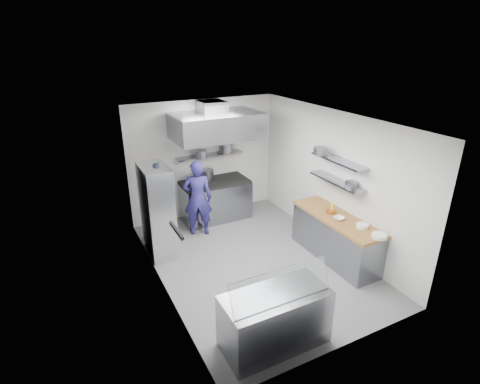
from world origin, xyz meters
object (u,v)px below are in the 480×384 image
wire_rack (157,211)px  display_case (275,319)px  gas_range (215,201)px  chef (198,198)px

wire_rack → display_case: size_ratio=1.23×
display_case → gas_range: bearing=77.9°
wire_rack → display_case: 3.30m
chef → display_case: chef is taller
gas_range → chef: chef is taller
chef → display_case: size_ratio=1.14×
gas_range → chef: bearing=-139.7°
wire_rack → gas_range: bearing=29.7°
gas_range → wire_rack: bearing=-150.3°
chef → wire_rack: (-0.99, -0.39, 0.07)m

